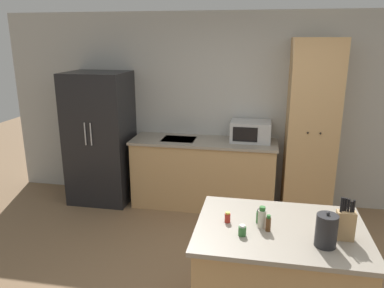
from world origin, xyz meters
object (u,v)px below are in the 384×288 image
Objects in this scene: spice_bottle_tall_dark at (262,218)px; pantry_cabinet at (311,131)px; spice_bottle_amber_oil at (228,217)px; spice_bottle_green_herb at (242,231)px; spice_bottle_short_red at (260,217)px; microwave at (251,131)px; spice_bottle_pale_salt at (268,224)px; kettle at (326,231)px; knife_block at (345,224)px; refrigerator at (100,138)px.

pantry_cabinet is at bearing 75.28° from spice_bottle_tall_dark.
spice_bottle_amber_oil is 1.04× the size of spice_bottle_green_herb.
spice_bottle_tall_dark reaches higher than spice_bottle_short_red.
pantry_cabinet is at bearing -6.52° from microwave.
spice_bottle_pale_salt is 0.41m from kettle.
pantry_cabinet is 13.45× the size of spice_bottle_tall_dark.
pantry_cabinet is 2.32m from spice_bottle_amber_oil.
pantry_cabinet is at bearing 76.70° from spice_bottle_pale_salt.
spice_bottle_green_herb is (-0.14, -0.14, -0.04)m from spice_bottle_tall_dark.
spice_bottle_pale_salt is (0.06, -0.12, 0.01)m from spice_bottle_short_red.
microwave is 2.54m from kettle.
microwave is 2.25m from spice_bottle_amber_oil.
spice_bottle_short_red is 0.25m from spice_bottle_amber_oil.
microwave is at bearing 94.38° from spice_bottle_tall_dark.
microwave is at bearing 87.87° from spice_bottle_amber_oil.
spice_bottle_short_red is at bearing 167.08° from knife_block.
spice_bottle_tall_dark is (2.24, -2.15, 0.06)m from refrigerator.
spice_bottle_tall_dark is at bearing 173.76° from knife_block.
refrigerator is at bearing 138.91° from kettle.
spice_bottle_short_red is 1.31× the size of spice_bottle_amber_oil.
pantry_cabinet reaches higher than spice_bottle_pale_salt.
knife_block is (-0.01, -2.26, -0.12)m from pantry_cabinet.
kettle reaches higher than spice_bottle_tall_dark.
kettle is (-0.15, -2.38, -0.13)m from pantry_cabinet.
pantry_cabinet is 0.76m from microwave.
spice_bottle_green_herb is at bearing -89.07° from microwave.
refrigerator is at bearing 132.59° from spice_bottle_green_herb.
spice_bottle_amber_oil is at bearing 165.19° from spice_bottle_pale_salt.
pantry_cabinet is 8.94× the size of kettle.
spice_bottle_pale_salt is at bearing 28.58° from spice_bottle_green_herb.
knife_block is 0.61m from spice_bottle_short_red.
pantry_cabinet is at bearing 0.97° from refrigerator.
spice_bottle_tall_dark reaches higher than spice_bottle_green_herb.
pantry_cabinet is 7.10× the size of knife_block.
refrigerator is 14.41× the size of spice_bottle_pale_salt.
spice_bottle_green_herb is 0.57m from kettle.
spice_bottle_green_herb is 0.32× the size of kettle.
refrigerator is at bearing 141.84° from knife_block.
kettle is at bearing -76.25° from microwave.
refrigerator is 3.04m from spice_bottle_short_red.
spice_bottle_short_red reaches higher than spice_bottle_green_herb.
spice_bottle_short_red is (0.16, -2.21, -0.13)m from microwave.
kettle is (0.56, -0.04, 0.08)m from spice_bottle_green_herb.
spice_bottle_pale_salt is (-0.53, -2.24, -0.18)m from pantry_cabinet.
pantry_cabinet is 27.03× the size of spice_bottle_amber_oil.
knife_block is (0.75, -2.34, -0.06)m from microwave.
pantry_cabinet is 28.13× the size of spice_bottle_green_herb.
refrigerator is 21.71× the size of spice_bottle_amber_oil.
spice_bottle_tall_dark is (0.17, -2.28, -0.10)m from microwave.
spice_bottle_pale_salt is at bearing -43.88° from spice_bottle_tall_dark.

